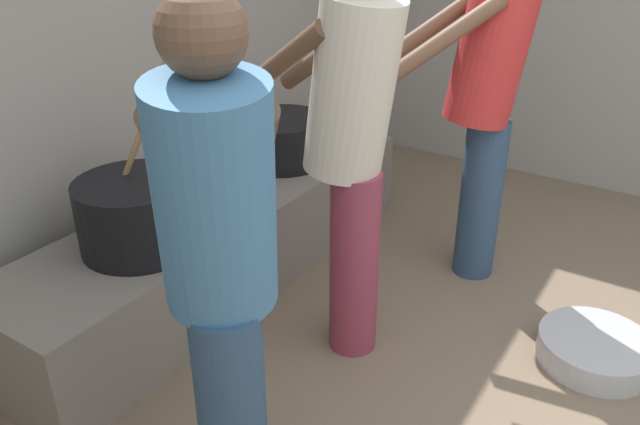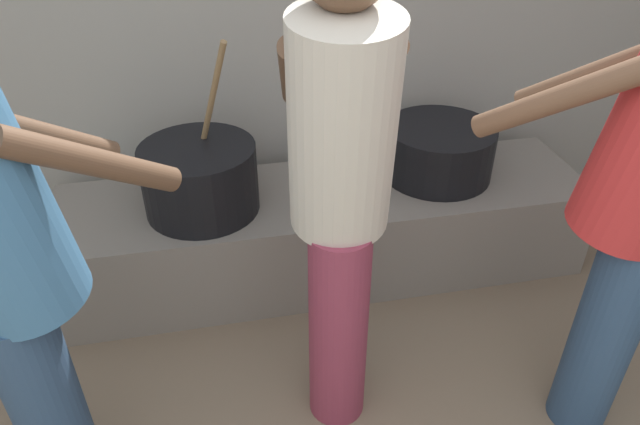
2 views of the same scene
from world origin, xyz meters
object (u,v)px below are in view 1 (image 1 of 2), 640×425
(cook_in_red_shirt, at_px, (487,87))
(metal_mixing_bowl, at_px, (595,350))
(cooking_pot_secondary, at_px, (281,139))
(cook_in_blue_shirt, at_px, (220,258))
(cooking_pot_main, at_px, (138,214))
(cook_in_cream_shirt, at_px, (351,133))

(cook_in_red_shirt, bearing_deg, metal_mixing_bowl, -118.73)
(cooking_pot_secondary, relative_size, cook_in_red_shirt, 0.30)
(cook_in_blue_shirt, bearing_deg, cooking_pot_secondary, 31.37)
(cook_in_blue_shirt, bearing_deg, cook_in_red_shirt, -3.01)
(cooking_pot_main, distance_m, cook_in_red_shirt, 1.61)
(cooking_pot_secondary, distance_m, cook_in_blue_shirt, 1.85)
(cooking_pot_main, relative_size, metal_mixing_bowl, 1.62)
(cooking_pot_secondary, bearing_deg, cook_in_red_shirt, -81.05)
(cook_in_red_shirt, height_order, cook_in_blue_shirt, cook_in_red_shirt)
(cook_in_red_shirt, xyz_separation_m, metal_mixing_bowl, (-0.39, -0.71, -0.91))
(cooking_pot_secondary, bearing_deg, cook_in_blue_shirt, -148.63)
(cooking_pot_secondary, xyz_separation_m, cook_in_red_shirt, (0.16, -1.04, 0.40))
(cooking_pot_main, bearing_deg, cooking_pot_secondary, 4.04)
(cook_in_red_shirt, bearing_deg, cooking_pot_main, 142.33)
(cooking_pot_main, height_order, cook_in_red_shirt, cook_in_red_shirt)
(cooking_pot_secondary, bearing_deg, cooking_pot_main, -175.96)
(cooking_pot_secondary, xyz_separation_m, metal_mixing_bowl, (-0.23, -1.75, -0.50))
(cooking_pot_secondary, distance_m, cook_in_cream_shirt, 1.12)
(cook_in_cream_shirt, bearing_deg, cook_in_blue_shirt, -171.50)
(cook_in_blue_shirt, height_order, metal_mixing_bowl, cook_in_blue_shirt)
(cooking_pot_secondary, relative_size, metal_mixing_bowl, 1.09)
(cooking_pot_main, distance_m, cook_in_cream_shirt, 0.92)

